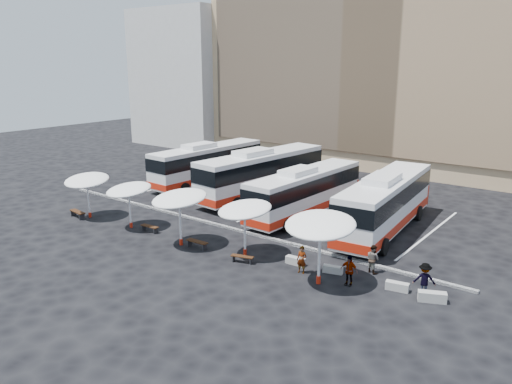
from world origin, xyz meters
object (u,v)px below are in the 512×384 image
Objects in this scene: sunshade_3 at (245,210)px; wood_bench_1 at (150,227)px; passenger_2 at (349,271)px; sunshade_2 at (179,199)px; passenger_1 at (373,259)px; bus_3 at (386,202)px; wood_bench_0 at (77,213)px; sunshade_4 at (320,225)px; sunshade_0 at (87,180)px; conc_bench_1 at (333,269)px; bus_1 at (262,172)px; conc_bench_3 at (432,297)px; conc_bench_2 at (397,286)px; passenger_3 at (424,279)px; bus_0 at (208,163)px; passenger_0 at (302,260)px; wood_bench_2 at (197,243)px; bus_2 at (305,191)px; conc_bench_0 at (295,261)px; sunshade_1 at (129,190)px; wood_bench_3 at (242,257)px.

sunshade_3 is 8.20m from wood_bench_1.
wood_bench_1 is 14.69m from passenger_2.
passenger_1 is at bearing 16.41° from sunshade_2.
bus_3 reaches higher than wood_bench_0.
sunshade_4 is at bearing -91.71° from bus_3.
sunshade_0 is 19.65m from conc_bench_1.
bus_1 is 10.16× the size of conc_bench_3.
passenger_1 is (-1.96, 1.29, 0.58)m from conc_bench_2.
sunshade_2 is at bearing -13.59° from passenger_3.
passenger_3 is (24.42, -10.76, -1.18)m from bus_0.
passenger_0 is at bearing -143.03° from conc_bench_1.
sunshade_0 reaches higher than wood_bench_2.
sunshade_4 is (19.42, 0.41, 0.40)m from sunshade_0.
bus_1 reaches higher than conc_bench_3.
passenger_0 is (-1.43, 0.61, -2.46)m from sunshade_4.
bus_2 reaches higher than passenger_1.
bus_3 is at bearing 29.60° from wood_bench_0.
passenger_3 is at bearing 6.49° from passenger_0.
conc_bench_0 is at bearing -173.84° from conc_bench_1.
bus_1 is 3.66× the size of sunshade_1.
sunshade_3 is 3.64× the size of conc_bench_2.
conc_bench_2 is 0.68× the size of passenger_3.
passenger_3 is (7.18, 0.62, 0.63)m from conc_bench_0.
conc_bench_1 is at bearing -18.45° from passenger_3.
sunshade_4 is 3.54× the size of conc_bench_2.
wood_bench_1 is at bearing -60.83° from bus_0.
bus_2 is at bearing 56.19° from wood_bench_1.
sunshade_2 is at bearing 0.26° from sunshade_0.
sunshade_3 is at bearing -79.36° from bus_2.
bus_1 reaches higher than sunshade_3.
sunshade_4 is at bearing 2.11° from sunshade_2.
bus_3 is at bearing 37.89° from wood_bench_1.
sunshade_2 reaches higher than passenger_0.
wood_bench_3 is (4.90, 0.12, -2.73)m from sunshade_2.
conc_bench_2 is at bearing 13.02° from wood_bench_3.
bus_2 is 7.50× the size of passenger_1.
passenger_2 is (-4.09, -0.80, 0.57)m from conc_bench_3.
sunshade_0 is at bearing -178.81° from sunshade_4.
sunshade_4 reaches higher than sunshade_3.
wood_bench_2 is 1.11× the size of wood_bench_3.
conc_bench_2 is (23.03, 2.13, -2.62)m from sunshade_0.
passenger_1 is at bearing -35.96° from bus_2.
sunshade_4 is 2.41× the size of passenger_3.
bus_2 is 14.06m from passenger_3.
sunshade_1 is at bearing 179.34° from wood_bench_2.
passenger_2 is at bearing -157.27° from conc_bench_2.
bus_0 reaches higher than sunshade_0.
wood_bench_3 is 5.23m from conc_bench_1.
bus_0 reaches higher than sunshade_3.
conc_bench_0 is 1.33m from passenger_0.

